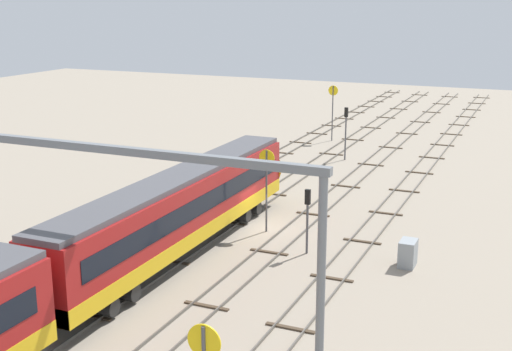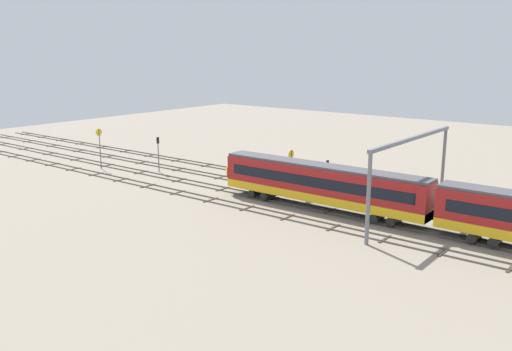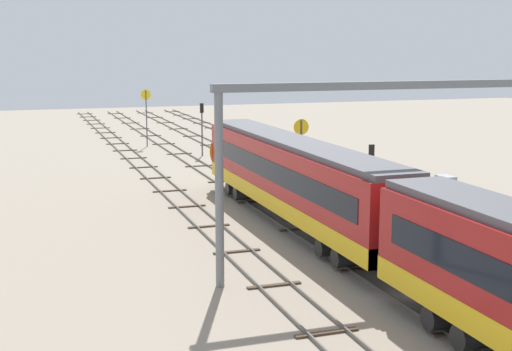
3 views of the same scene
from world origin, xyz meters
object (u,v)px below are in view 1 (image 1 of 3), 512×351
object	(u,v)px
speed_sign_mid_trackside	(333,104)
relay_cabinet	(408,253)
overhead_gantry	(124,193)
signal_light_trackside_departure	(308,211)
speed_sign_far_trackside	(267,178)
signal_light_trackside_approach	(346,126)

from	to	relation	value
speed_sign_mid_trackside	relay_cabinet	bearing A→B (deg)	-155.59
overhead_gantry	signal_light_trackside_departure	size ratio (longest dim) A/B	4.79
overhead_gantry	relay_cabinet	world-z (taller)	overhead_gantry
relay_cabinet	speed_sign_far_trackside	bearing A→B (deg)	76.67
signal_light_trackside_approach	signal_light_trackside_departure	xyz separation A→B (m)	(-24.46, -4.86, -0.61)
speed_sign_far_trackside	signal_light_trackside_approach	size ratio (longest dim) A/B	1.10
speed_sign_far_trackside	signal_light_trackside_approach	bearing A→B (deg)	2.96
signal_light_trackside_departure	signal_light_trackside_approach	bearing A→B (deg)	11.25
signal_light_trackside_approach	relay_cabinet	distance (m)	26.46
speed_sign_far_trackside	relay_cabinet	xyz separation A→B (m)	(-2.28, -9.63, -2.87)
speed_sign_mid_trackside	signal_light_trackside_departure	size ratio (longest dim) A/B	1.49
speed_sign_mid_trackside	signal_light_trackside_departure	xyz separation A→B (m)	(-32.53, -8.68, -1.27)
overhead_gantry	signal_light_trackside_departure	bearing A→B (deg)	-19.64
speed_sign_mid_trackside	relay_cabinet	distance (m)	35.41
signal_light_trackside_approach	relay_cabinet	size ratio (longest dim) A/B	3.26
signal_light_trackside_departure	speed_sign_mid_trackside	bearing A→B (deg)	14.95
overhead_gantry	signal_light_trackside_approach	size ratio (longest dim) A/B	3.82
overhead_gantry	relay_cabinet	distance (m)	17.17
overhead_gantry	speed_sign_far_trackside	xyz separation A→B (m)	(14.84, -0.60, -2.83)
speed_sign_mid_trackside	signal_light_trackside_departure	distance (m)	33.69
speed_sign_mid_trackside	signal_light_trackside_departure	bearing A→B (deg)	-165.05
speed_sign_mid_trackside	signal_light_trackside_approach	xyz separation A→B (m)	(-8.07, -3.82, -0.66)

